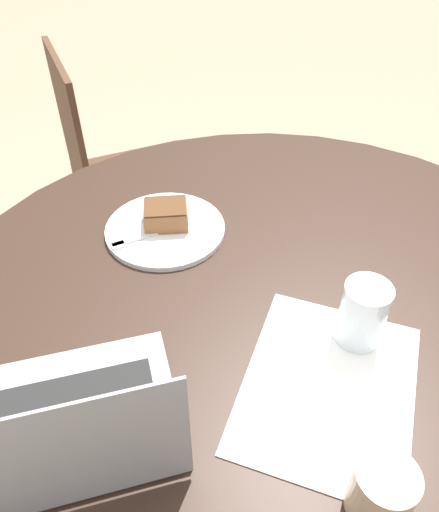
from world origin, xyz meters
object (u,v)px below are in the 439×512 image
(coffee_glass, at_px, (382,491))
(chair, at_px, (121,181))
(plate, at_px, (165,229))
(laptop, at_px, (63,428))

(coffee_glass, bearing_deg, chair, 26.58)
(plate, relative_size, coffee_glass, 2.95)
(chair, distance_m, coffee_glass, 1.36)
(chair, bearing_deg, plate, -3.89)
(chair, xyz_separation_m, coffee_glass, (-1.18, -0.59, 0.33))
(chair, relative_size, coffee_glass, 10.64)
(laptop, bearing_deg, coffee_glass, -27.01)
(plate, distance_m, laptop, 0.50)
(plate, xyz_separation_m, coffee_glass, (-0.56, -0.34, 0.04))
(coffee_glass, xyz_separation_m, laptop, (0.07, 0.43, -0.00))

